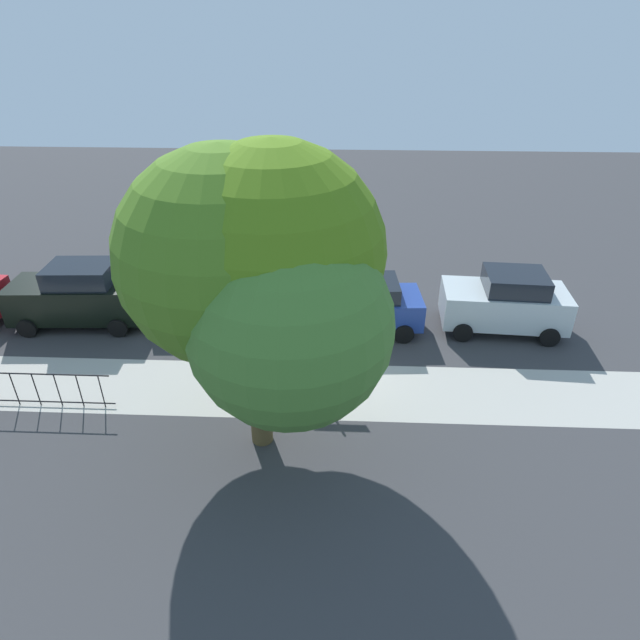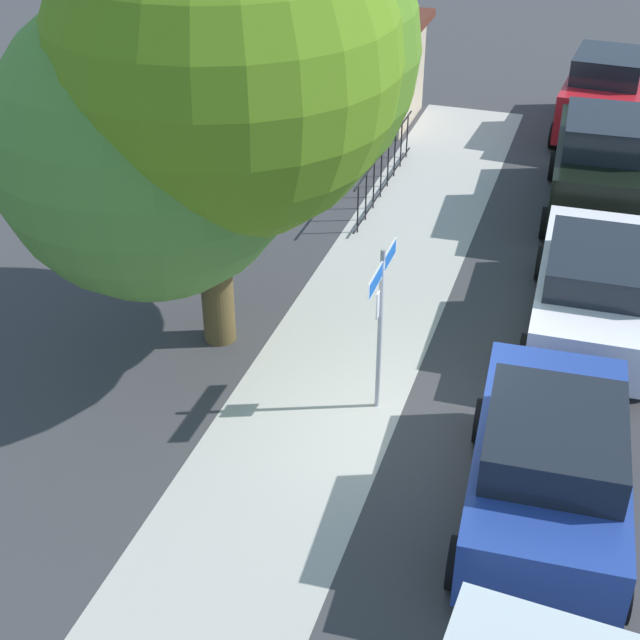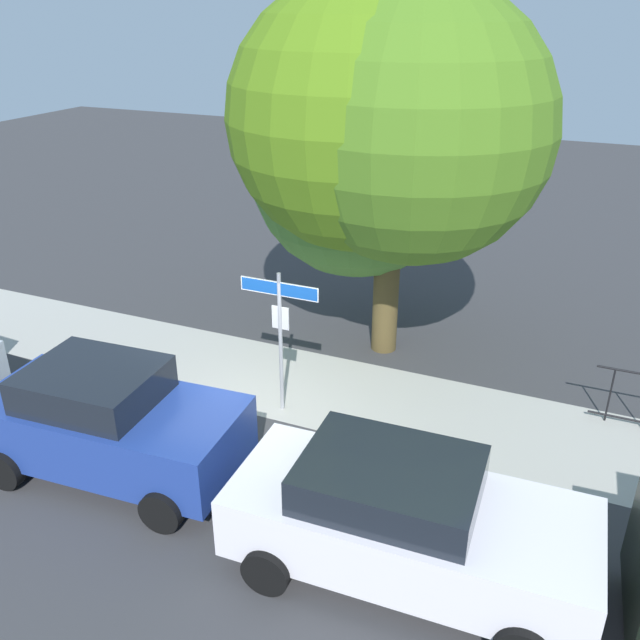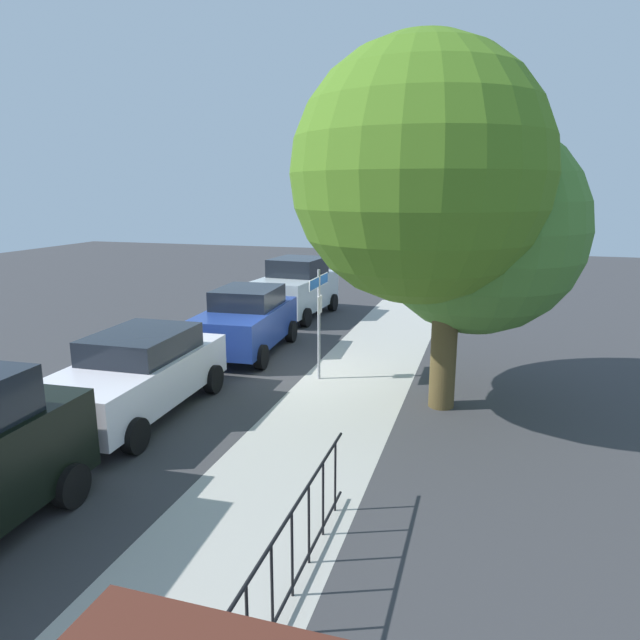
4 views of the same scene
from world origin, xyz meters
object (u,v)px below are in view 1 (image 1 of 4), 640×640
object	(u,v)px
street_sign	(307,317)
car_silver	(505,302)
car_blue	(362,305)
shade_tree	(263,275)
car_white	(222,300)
car_black	(79,295)

from	to	relation	value
street_sign	car_silver	bearing A→B (deg)	-156.31
street_sign	car_blue	bearing A→B (deg)	-122.09
street_sign	car_blue	world-z (taller)	street_sign
car_silver	car_blue	bearing A→B (deg)	6.00
shade_tree	street_sign	bearing A→B (deg)	-104.68
car_blue	car_white	size ratio (longest dim) A/B	0.90
car_silver	car_blue	distance (m)	4.80
car_black	street_sign	bearing A→B (deg)	158.94
car_white	car_blue	bearing A→B (deg)	175.26
car_silver	car_black	bearing A→B (deg)	4.62
street_sign	car_blue	size ratio (longest dim) A/B	0.64
shade_tree	car_blue	distance (m)	6.93
car_black	car_silver	bearing A→B (deg)	177.96
street_sign	shade_tree	world-z (taller)	shade_tree
street_sign	car_white	xyz separation A→B (m)	(3.14, -2.88, -1.02)
street_sign	car_black	size ratio (longest dim) A/B	0.59
car_blue	car_white	xyz separation A→B (m)	(4.79, -0.24, -0.05)
car_silver	car_blue	size ratio (longest dim) A/B	1.00
street_sign	shade_tree	distance (m)	3.90
car_blue	shade_tree	bearing A→B (deg)	62.70
shade_tree	car_silver	xyz separation A→B (m)	(-7.18, -5.62, -3.48)
car_silver	car_white	world-z (taller)	car_silver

